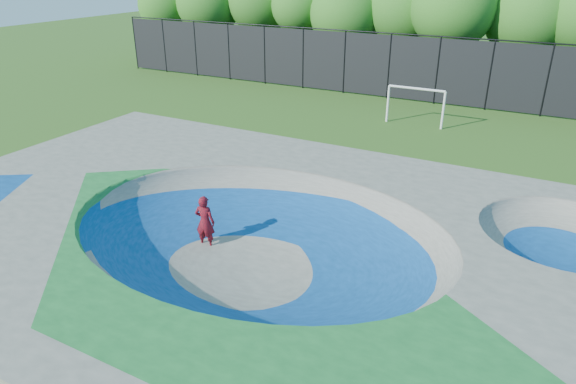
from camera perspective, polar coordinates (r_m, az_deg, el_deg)
name	(u,v)px	position (r m, az deg, el deg)	size (l,w,h in m)	color
ground	(258,269)	(14.88, -3.35, -8.56)	(120.00, 120.00, 0.00)	#2B5216
skate_deck	(257,247)	(14.49, -3.42, -6.08)	(22.00, 14.00, 1.50)	gray
skater	(205,222)	(15.72, -9.21, -3.32)	(0.63, 0.41, 1.72)	red
skateboard	(207,246)	(16.12, -9.01, -5.94)	(0.78, 0.22, 0.05)	black
soccer_goal	(416,99)	(28.16, 14.01, 9.97)	(3.08, 0.12, 2.03)	white
fence	(438,69)	(32.84, 16.28, 12.95)	(48.09, 0.09, 4.04)	black
treeline	(447,11)	(37.49, 17.22, 18.65)	(53.24, 7.40, 8.04)	#4B3A25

